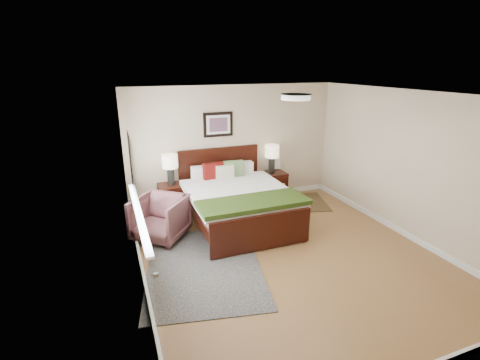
{
  "coord_description": "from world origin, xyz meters",
  "views": [
    {
      "loc": [
        -2.47,
        -4.29,
        2.89
      ],
      "look_at": [
        -0.5,
        0.85,
        1.05
      ],
      "focal_mm": 26.0,
      "sensor_mm": 36.0,
      "label": 1
    }
  ],
  "objects_px": {
    "lamp_left": "(170,164)",
    "lamp_right": "(272,154)",
    "nightstand_left": "(172,191)",
    "nightstand_right": "(271,183)",
    "armchair": "(160,218)",
    "rug_persian": "(204,266)",
    "bed": "(237,195)"
  },
  "relations": [
    {
      "from": "lamp_right",
      "to": "armchair",
      "type": "relative_size",
      "value": 0.73
    },
    {
      "from": "nightstand_left",
      "to": "nightstand_right",
      "type": "relative_size",
      "value": 0.98
    },
    {
      "from": "nightstand_right",
      "to": "lamp_left",
      "type": "height_order",
      "value": "lamp_left"
    },
    {
      "from": "armchair",
      "to": "lamp_left",
      "type": "bearing_deg",
      "value": 108.13
    },
    {
      "from": "armchair",
      "to": "lamp_right",
      "type": "bearing_deg",
      "value": 60.58
    },
    {
      "from": "nightstand_left",
      "to": "lamp_left",
      "type": "height_order",
      "value": "lamp_left"
    },
    {
      "from": "nightstand_right",
      "to": "armchair",
      "type": "bearing_deg",
      "value": -159.46
    },
    {
      "from": "lamp_left",
      "to": "rug_persian",
      "type": "xyz_separation_m",
      "value": [
        0.06,
        -2.13,
        -1.03
      ]
    },
    {
      "from": "bed",
      "to": "lamp_left",
      "type": "distance_m",
      "value": 1.46
    },
    {
      "from": "bed",
      "to": "armchair",
      "type": "relative_size",
      "value": 2.72
    },
    {
      "from": "nightstand_left",
      "to": "lamp_right",
      "type": "distance_m",
      "value": 2.27
    },
    {
      "from": "nightstand_right",
      "to": "lamp_left",
      "type": "distance_m",
      "value": 2.29
    },
    {
      "from": "lamp_left",
      "to": "lamp_right",
      "type": "xyz_separation_m",
      "value": [
        2.2,
        0.0,
        0.01
      ]
    },
    {
      "from": "lamp_left",
      "to": "rug_persian",
      "type": "relative_size",
      "value": 0.26
    },
    {
      "from": "nightstand_right",
      "to": "lamp_left",
      "type": "bearing_deg",
      "value": 179.64
    },
    {
      "from": "nightstand_left",
      "to": "armchair",
      "type": "height_order",
      "value": "armchair"
    },
    {
      "from": "nightstand_right",
      "to": "lamp_left",
      "type": "relative_size",
      "value": 1.03
    },
    {
      "from": "nightstand_right",
      "to": "lamp_right",
      "type": "xyz_separation_m",
      "value": [
        -0.0,
        0.01,
        0.66
      ]
    },
    {
      "from": "armchair",
      "to": "nightstand_left",
      "type": "bearing_deg",
      "value": 107.7
    },
    {
      "from": "nightstand_right",
      "to": "lamp_right",
      "type": "bearing_deg",
      "value": 90.0
    },
    {
      "from": "nightstand_left",
      "to": "nightstand_right",
      "type": "bearing_deg",
      "value": 0.19
    },
    {
      "from": "nightstand_left",
      "to": "rug_persian",
      "type": "distance_m",
      "value": 2.16
    },
    {
      "from": "lamp_right",
      "to": "lamp_left",
      "type": "bearing_deg",
      "value": 180.0
    },
    {
      "from": "lamp_right",
      "to": "rug_persian",
      "type": "relative_size",
      "value": 0.26
    },
    {
      "from": "lamp_right",
      "to": "rug_persian",
      "type": "distance_m",
      "value": 3.19
    },
    {
      "from": "lamp_left",
      "to": "nightstand_left",
      "type": "bearing_deg",
      "value": -90.0
    },
    {
      "from": "nightstand_left",
      "to": "armchair",
      "type": "distance_m",
      "value": 1.04
    },
    {
      "from": "nightstand_left",
      "to": "lamp_left",
      "type": "bearing_deg",
      "value": 90.0
    },
    {
      "from": "bed",
      "to": "armchair",
      "type": "distance_m",
      "value": 1.46
    },
    {
      "from": "bed",
      "to": "lamp_left",
      "type": "bearing_deg",
      "value": 140.14
    },
    {
      "from": "lamp_right",
      "to": "armchair",
      "type": "height_order",
      "value": "lamp_right"
    },
    {
      "from": "lamp_right",
      "to": "armchair",
      "type": "bearing_deg",
      "value": -159.2
    }
  ]
}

